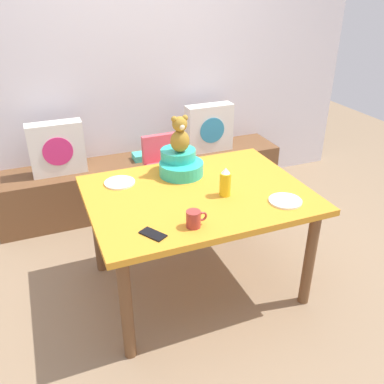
# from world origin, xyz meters

# --- Properties ---
(ground_plane) EXTENTS (8.00, 8.00, 0.00)m
(ground_plane) POSITION_xyz_m (0.00, 0.00, 0.00)
(ground_plane) COLOR #8C7256
(back_wall) EXTENTS (4.40, 0.10, 2.60)m
(back_wall) POSITION_xyz_m (0.00, 1.54, 1.30)
(back_wall) COLOR silver
(back_wall) RESTS_ON ground_plane
(window_bench) EXTENTS (2.60, 0.44, 0.46)m
(window_bench) POSITION_xyz_m (0.00, 1.27, 0.23)
(window_bench) COLOR brown
(window_bench) RESTS_ON ground_plane
(pillow_floral_left) EXTENTS (0.44, 0.15, 0.44)m
(pillow_floral_left) POSITION_xyz_m (-0.74, 1.25, 0.68)
(pillow_floral_left) COLOR white
(pillow_floral_left) RESTS_ON window_bench
(pillow_floral_right) EXTENTS (0.44, 0.15, 0.44)m
(pillow_floral_right) POSITION_xyz_m (0.63, 1.25, 0.68)
(pillow_floral_right) COLOR white
(pillow_floral_right) RESTS_ON window_bench
(book_stack) EXTENTS (0.20, 0.14, 0.06)m
(book_stack) POSITION_xyz_m (0.00, 1.27, 0.49)
(book_stack) COLOR #45C3AC
(book_stack) RESTS_ON window_bench
(dining_table) EXTENTS (1.37, 1.03, 0.74)m
(dining_table) POSITION_xyz_m (0.00, 0.00, 0.65)
(dining_table) COLOR orange
(dining_table) RESTS_ON ground_plane
(highchair) EXTENTS (0.34, 0.45, 0.79)m
(highchair) POSITION_xyz_m (0.06, 0.83, 0.52)
(highchair) COLOR #D84C59
(highchair) RESTS_ON ground_plane
(infant_seat_teal) EXTENTS (0.30, 0.33, 0.16)m
(infant_seat_teal) POSITION_xyz_m (-0.01, 0.30, 0.81)
(infant_seat_teal) COLOR #2CB59F
(infant_seat_teal) RESTS_ON dining_table
(teddy_bear) EXTENTS (0.13, 0.12, 0.25)m
(teddy_bear) POSITION_xyz_m (-0.01, 0.30, 1.02)
(teddy_bear) COLOR olive
(teddy_bear) RESTS_ON infant_seat_teal
(ketchup_bottle) EXTENTS (0.07, 0.07, 0.18)m
(ketchup_bottle) POSITION_xyz_m (0.14, -0.10, 0.83)
(ketchup_bottle) COLOR gold
(ketchup_bottle) RESTS_ON dining_table
(coffee_mug) EXTENTS (0.12, 0.08, 0.09)m
(coffee_mug) POSITION_xyz_m (-0.18, -0.36, 0.79)
(coffee_mug) COLOR #9E332D
(coffee_mug) RESTS_ON dining_table
(dinner_plate_near) EXTENTS (0.20, 0.20, 0.01)m
(dinner_plate_near) POSITION_xyz_m (-0.43, 0.30, 0.75)
(dinner_plate_near) COLOR white
(dinner_plate_near) RESTS_ON dining_table
(dinner_plate_far) EXTENTS (0.20, 0.20, 0.01)m
(dinner_plate_far) POSITION_xyz_m (0.44, -0.31, 0.75)
(dinner_plate_far) COLOR white
(dinner_plate_far) RESTS_ON dining_table
(cell_phone) EXTENTS (0.13, 0.16, 0.01)m
(cell_phone) POSITION_xyz_m (-0.41, -0.36, 0.74)
(cell_phone) COLOR black
(cell_phone) RESTS_ON dining_table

